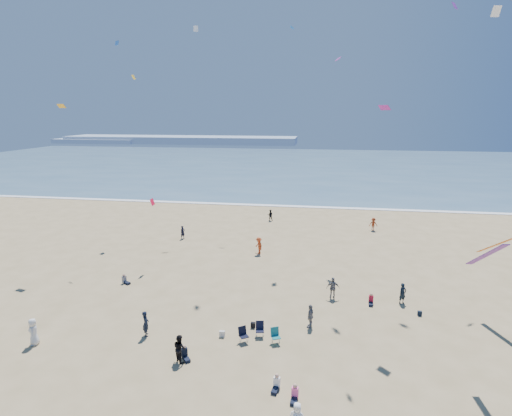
# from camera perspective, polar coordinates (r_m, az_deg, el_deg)

# --- Properties ---
(ocean) EXTENTS (220.00, 100.00, 0.06)m
(ocean) POSITION_cam_1_polar(r_m,az_deg,el_deg) (111.14, 6.03, 6.09)
(ocean) COLOR #476B84
(ocean) RESTS_ON ground
(surf_line) EXTENTS (220.00, 1.20, 0.08)m
(surf_line) POSITION_cam_1_polar(r_m,az_deg,el_deg) (61.98, 3.51, 0.30)
(surf_line) COLOR white
(surf_line) RESTS_ON ground
(headland_far) EXTENTS (110.00, 20.00, 3.20)m
(headland_far) POSITION_cam_1_polar(r_m,az_deg,el_deg) (196.80, -10.68, 9.57)
(headland_far) COLOR #7A8EA8
(headland_far) RESTS_ON ground
(headland_near) EXTENTS (40.00, 14.00, 2.00)m
(headland_near) POSITION_cam_1_polar(r_m,az_deg,el_deg) (209.21, -21.65, 8.92)
(headland_near) COLOR #7A8EA8
(headland_near) RESTS_ON ground
(standing_flyers) EXTENTS (25.00, 44.24, 1.73)m
(standing_flyers) POSITION_cam_1_polar(r_m,az_deg,el_deg) (32.09, 2.10, -11.00)
(standing_flyers) COLOR black
(standing_flyers) RESTS_ON ground
(seated_group) EXTENTS (21.09, 12.71, 0.84)m
(seated_group) POSITION_cam_1_polar(r_m,az_deg,el_deg) (26.91, -1.62, -17.11)
(seated_group) COLOR white
(seated_group) RESTS_ON ground
(chair_cluster) EXTENTS (2.81, 1.56, 1.00)m
(chair_cluster) POSITION_cam_1_polar(r_m,az_deg,el_deg) (26.41, 0.55, -17.54)
(chair_cluster) COLOR black
(chair_cluster) RESTS_ON ground
(white_tote) EXTENTS (0.35, 0.20, 0.40)m
(white_tote) POSITION_cam_1_polar(r_m,az_deg,el_deg) (27.08, -4.86, -17.48)
(white_tote) COLOR silver
(white_tote) RESTS_ON ground
(black_backpack) EXTENTS (0.30, 0.22, 0.38)m
(black_backpack) POSITION_cam_1_polar(r_m,az_deg,el_deg) (27.96, -0.43, -16.38)
(black_backpack) COLOR black
(black_backpack) RESTS_ON ground
(navy_bag) EXTENTS (0.28, 0.18, 0.34)m
(navy_bag) POSITION_cam_1_polar(r_m,az_deg,el_deg) (31.65, 22.34, -13.75)
(navy_bag) COLOR black
(navy_bag) RESTS_ON ground
(kites_aloft) EXTENTS (45.64, 42.35, 29.75)m
(kites_aloft) POSITION_cam_1_polar(r_m,az_deg,el_deg) (28.42, 15.41, 14.03)
(kites_aloft) COLOR blue
(kites_aloft) RESTS_ON ground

